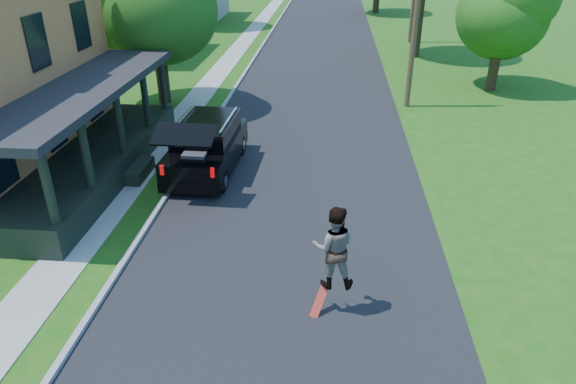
# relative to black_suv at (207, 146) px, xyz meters

# --- Properties ---
(ground) EXTENTS (140.00, 140.00, 0.00)m
(ground) POSITION_rel_black_suv_xyz_m (3.20, -6.75, -0.90)
(ground) COLOR #175511
(ground) RESTS_ON ground
(street) EXTENTS (8.00, 120.00, 0.02)m
(street) POSITION_rel_black_suv_xyz_m (3.20, 13.25, -0.90)
(street) COLOR black
(street) RESTS_ON ground
(curb) EXTENTS (0.15, 120.00, 0.12)m
(curb) POSITION_rel_black_suv_xyz_m (-0.85, 13.25, -0.90)
(curb) COLOR gray
(curb) RESTS_ON ground
(sidewalk) EXTENTS (1.30, 120.00, 0.03)m
(sidewalk) POSITION_rel_black_suv_xyz_m (-2.40, 13.25, -0.90)
(sidewalk) COLOR gray
(sidewalk) RESTS_ON ground
(front_walk) EXTENTS (6.50, 1.20, 0.03)m
(front_walk) POSITION_rel_black_suv_xyz_m (-6.30, -0.75, -0.90)
(front_walk) COLOR gray
(front_walk) RESTS_ON ground
(black_suv) EXTENTS (2.06, 5.09, 2.35)m
(black_suv) POSITION_rel_black_suv_xyz_m (0.00, 0.00, 0.00)
(black_suv) COLOR black
(black_suv) RESTS_ON ground
(skateboarder) EXTENTS (0.94, 0.75, 1.88)m
(skateboarder) POSITION_rel_black_suv_xyz_m (4.32, -6.88, 0.66)
(skateboarder) COLOR black
(skateboarder) RESTS_ON ground
(skateboard) EXTENTS (0.41, 0.44, 0.61)m
(skateboard) POSITION_rel_black_suv_xyz_m (4.05, -7.11, -0.63)
(skateboard) COLOR #B5230F
(skateboard) RESTS_ON ground
(tree_right_near) EXTENTS (5.80, 5.53, 6.87)m
(tree_right_near) POSITION_rel_black_suv_xyz_m (12.29, 10.96, 3.43)
(tree_right_near) COLOR black
(tree_right_near) RESTS_ON ground
(utility_pole_near) EXTENTS (1.52, 0.35, 8.66)m
(utility_pole_near) POSITION_rel_black_suv_xyz_m (7.70, 7.83, 3.57)
(utility_pole_near) COLOR #4D3E23
(utility_pole_near) RESTS_ON ground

